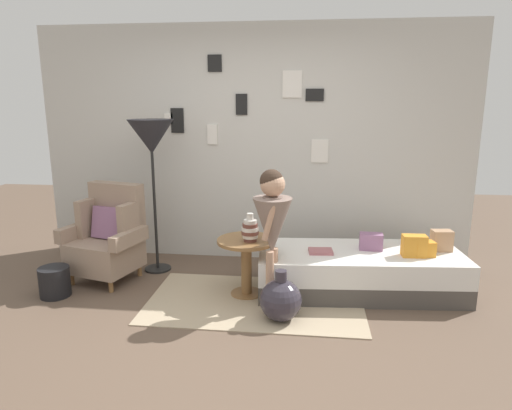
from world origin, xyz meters
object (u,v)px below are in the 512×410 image
side_table (246,256)px  floor_lamp (151,141)px  person_child (272,219)px  magazine_basket (55,282)px  daybed (359,271)px  demijohn_near (281,300)px  armchair (109,237)px  vase_striped (250,230)px  book_on_daybed (321,251)px

side_table → floor_lamp: size_ratio=0.34×
person_child → magazine_basket: person_child is taller
daybed → floor_lamp: floor_lamp is taller
floor_lamp → demijohn_near: (1.40, -1.00, -1.21)m
side_table → demijohn_near: side_table is taller
armchair → floor_lamp: size_ratio=0.60×
vase_striped → magazine_basket: vase_striped is taller
armchair → person_child: 1.80m
daybed → side_table: side_table is taller
armchair → magazine_basket: (-0.33, -0.49, -0.30)m
floor_lamp → person_child: (1.30, -0.74, -0.59)m
daybed → floor_lamp: size_ratio=1.22×
daybed → floor_lamp: 2.44m
demijohn_near → floor_lamp: bearing=144.4°
side_table → magazine_basket: (-1.78, -0.23, -0.25)m
side_table → magazine_basket: 1.81m
floor_lamp → vase_striped: bearing=-28.2°
daybed → armchair: bearing=179.1°
book_on_daybed → magazine_basket: (-2.46, -0.36, -0.28)m
daybed → side_table: bearing=-168.6°
daybed → person_child: 1.08m
vase_striped → book_on_daybed: (0.64, 0.17, -0.24)m
demijohn_near → vase_striped: bearing=126.4°
person_child → magazine_basket: 2.14m
floor_lamp → demijohn_near: 2.10m
book_on_daybed → magazine_basket: book_on_daybed is taller
vase_striped → magazine_basket: (-1.82, -0.18, -0.51)m
person_child → book_on_daybed: 0.67m
floor_lamp → book_on_daybed: (1.73, -0.41, -0.98)m
person_child → demijohn_near: size_ratio=2.82×
floor_lamp → demijohn_near: floor_lamp is taller
vase_striped → book_on_daybed: size_ratio=1.18×
side_table → demijohn_near: 0.62m
person_child → demijohn_near: (0.10, -0.26, -0.62)m
book_on_daybed → demijohn_near: 0.72m
daybed → side_table: size_ratio=3.59×
armchair → vase_striped: size_ratio=3.73×
demijohn_near → magazine_basket: (-2.13, 0.23, -0.04)m
demijohn_near → magazine_basket: 2.14m
armchair → magazine_basket: bearing=-123.9°
daybed → book_on_daybed: (-0.37, -0.09, 0.22)m
daybed → demijohn_near: demijohn_near is taller
vase_striped → armchair: bearing=168.5°
vase_striped → magazine_basket: size_ratio=0.93×
armchair → person_child: (1.70, -0.46, 0.36)m
book_on_daybed → demijohn_near: size_ratio=0.50×
vase_striped → person_child: bearing=-37.0°
side_table → vase_striped: bearing=-49.9°
book_on_daybed → side_table: bearing=-169.8°
demijohn_near → magazine_basket: demijohn_near is taller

